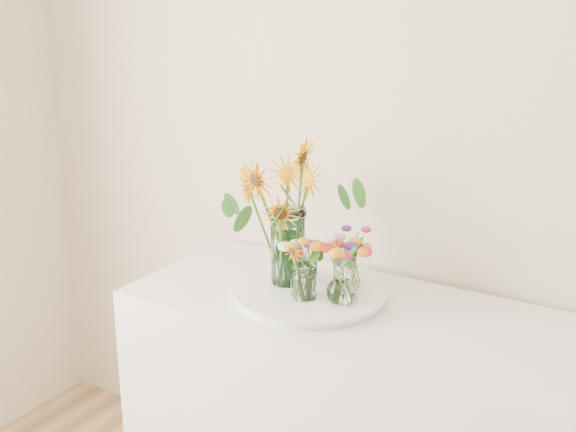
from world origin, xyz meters
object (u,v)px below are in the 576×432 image
Objects in this scene: tray at (310,294)px; small_vase_b at (342,283)px; small_vase_c at (346,270)px; small_vase_a at (305,280)px; mason_jar at (288,247)px.

small_vase_b is (0.13, -0.03, 0.08)m from tray.
small_vase_c is (-0.05, 0.12, -0.01)m from small_vase_b.
small_vase_b is at bearing -68.23° from small_vase_c.
small_vase_a reaches higher than small_vase_c.
mason_jar is 2.01× the size of small_vase_a.
tray is at bearing -8.30° from mason_jar.
small_vase_c is (0.17, 0.07, -0.07)m from mason_jar.
small_vase_b is 1.20× the size of small_vase_c.
small_vase_b reaches higher than small_vase_a.
tray is 0.14m from small_vase_c.
mason_jar is at bearing 144.69° from small_vase_a.
small_vase_c is (0.06, 0.15, -0.01)m from small_vase_a.
small_vase_c reaches higher than tray.
mason_jar reaches higher than small_vase_a.
mason_jar is 1.89× the size of small_vase_b.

